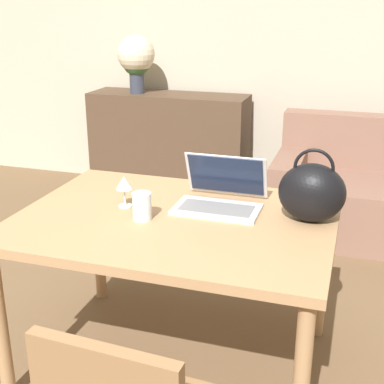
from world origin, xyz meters
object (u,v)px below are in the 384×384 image
couch (373,196)px  wine_glass (124,184)px  drinking_glass (142,206)px  laptop (221,193)px  handbag (312,192)px  flower_vase (136,58)px

couch → wine_glass: wine_glass is taller
drinking_glass → laptop: bearing=43.3°
couch → handbag: (-0.31, -1.72, 0.59)m
flower_vase → handbag: bearing=-51.0°
laptop → drinking_glass: bearing=-136.7°
drinking_glass → flower_vase: 2.47m
flower_vase → drinking_glass: bearing=-66.4°
flower_vase → couch: bearing=-9.2°
laptop → wine_glass: laptop is taller
couch → laptop: laptop is taller
laptop → flower_vase: (-1.25, 1.98, 0.37)m
laptop → drinking_glass: (-0.28, -0.26, -0.00)m
laptop → handbag: handbag is taller
couch → flower_vase: flower_vase is taller
laptop → drinking_glass: 0.38m
drinking_glass → handbag: 0.71m
couch → laptop: 1.88m
flower_vase → laptop: bearing=-57.7°
laptop → wine_glass: (-0.41, -0.15, 0.05)m
wine_glass → couch: bearing=58.4°
drinking_glass → wine_glass: (-0.13, 0.11, 0.05)m
laptop → couch: bearing=66.9°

